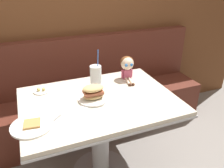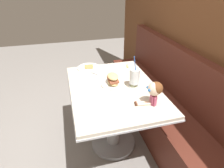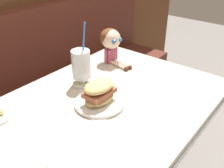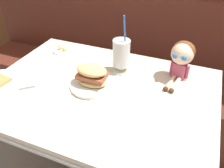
{
  "view_description": "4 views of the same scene",
  "coord_description": "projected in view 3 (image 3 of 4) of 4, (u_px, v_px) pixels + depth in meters",
  "views": [
    {
      "loc": [
        -0.45,
        -1.19,
        1.58
      ],
      "look_at": [
        0.1,
        0.18,
        0.84
      ],
      "focal_mm": 36.73,
      "sensor_mm": 36.0,
      "label": 1
    },
    {
      "loc": [
        1.47,
        -0.23,
        1.65
      ],
      "look_at": [
        0.06,
        0.15,
        0.81
      ],
      "focal_mm": 30.3,
      "sensor_mm": 36.0,
      "label": 2
    },
    {
      "loc": [
        -0.74,
        -0.44,
        1.38
      ],
      "look_at": [
        0.01,
        0.16,
        0.83
      ],
      "focal_mm": 41.45,
      "sensor_mm": 36.0,
      "label": 3
    },
    {
      "loc": [
        0.39,
        -0.62,
        1.41
      ],
      "look_at": [
        0.07,
        0.17,
        0.79
      ],
      "focal_mm": 36.95,
      "sensor_mm": 36.0,
      "label": 4
    }
  ],
  "objects": [
    {
      "name": "booth_bench",
      "position": [
        33.0,
        120.0,
        1.7
      ],
      "size": [
        2.6,
        0.48,
        1.0
      ],
      "color": "#512319",
      "rests_on": "ground"
    },
    {
      "name": "sandwich_plate",
      "position": [
        99.0,
        96.0,
        1.11
      ],
      "size": [
        0.22,
        0.22,
        0.12
      ],
      "color": "white",
      "rests_on": "diner_table"
    },
    {
      "name": "diner_table",
      "position": [
        106.0,
        135.0,
        1.25
      ],
      "size": [
        1.11,
        0.81,
        0.74
      ],
      "color": "beige",
      "rests_on": "ground"
    },
    {
      "name": "milkshake_glass",
      "position": [
        81.0,
        66.0,
        1.24
      ],
      "size": [
        0.1,
        0.1,
        0.32
      ],
      "color": "silver",
      "rests_on": "diner_table"
    },
    {
      "name": "seated_doll",
      "position": [
        111.0,
        41.0,
        1.45
      ],
      "size": [
        0.13,
        0.23,
        0.2
      ],
      "color": "#B74C6B",
      "rests_on": "diner_table"
    },
    {
      "name": "butter_knife",
      "position": [
        74.0,
        149.0,
        0.89
      ],
      "size": [
        0.19,
        0.17,
        0.01
      ],
      "color": "silver",
      "rests_on": "diner_table"
    }
  ]
}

